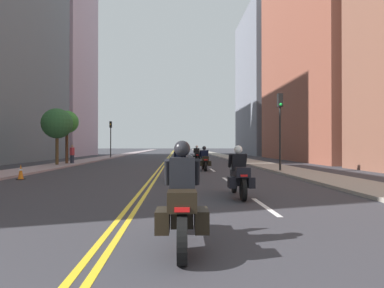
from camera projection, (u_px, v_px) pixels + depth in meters
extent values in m
plane|color=#333238|center=(170.00, 156.00, 47.75)|extent=(264.00, 264.00, 0.00)
cube|color=gray|center=(118.00, 156.00, 47.35)|extent=(2.53, 144.00, 0.12)
cube|color=#9F9689|center=(222.00, 155.00, 48.14)|extent=(2.53, 144.00, 0.12)
cube|color=yellow|center=(169.00, 156.00, 47.74)|extent=(0.12, 132.00, 0.01)
cube|color=yellow|center=(171.00, 156.00, 47.75)|extent=(0.12, 132.00, 0.01)
cube|color=silver|center=(265.00, 206.00, 7.96)|extent=(0.14, 2.40, 0.01)
cube|color=silver|center=(227.00, 180.00, 13.95)|extent=(0.14, 2.40, 0.01)
cube|color=silver|center=(212.00, 170.00, 19.95)|extent=(0.14, 2.40, 0.01)
cube|color=silver|center=(204.00, 164.00, 25.94)|extent=(0.14, 2.40, 0.01)
cube|color=silver|center=(199.00, 161.00, 31.93)|extent=(0.14, 2.40, 0.01)
cube|color=silver|center=(196.00, 158.00, 37.93)|extent=(0.14, 2.40, 0.01)
cube|color=silver|center=(193.00, 157.00, 43.92)|extent=(0.14, 2.40, 0.01)
cube|color=silver|center=(191.00, 155.00, 49.91)|extent=(0.14, 2.40, 0.01)
cube|color=silver|center=(190.00, 154.00, 55.90)|extent=(0.14, 2.40, 0.01)
cube|color=brown|center=(329.00, 47.00, 33.37)|extent=(9.50, 19.40, 24.84)
cube|color=#2D3847|center=(371.00, 104.00, 33.56)|extent=(0.04, 16.30, 0.90)
cube|color=#BCA1B1|center=(61.00, 64.00, 47.62)|extent=(7.96, 13.14, 28.97)
cube|color=#2D3847|center=(35.00, 110.00, 47.38)|extent=(0.04, 11.04, 0.90)
cube|color=#2D3847|center=(36.00, 8.00, 47.47)|extent=(0.04, 11.04, 0.90)
cube|color=slate|center=(268.00, 84.00, 54.06)|extent=(8.54, 16.57, 25.17)
cube|color=#2D3847|center=(292.00, 119.00, 54.23)|extent=(0.04, 13.92, 0.90)
cube|color=#2D3847|center=(292.00, 81.00, 54.27)|extent=(0.04, 13.92, 0.90)
cube|color=#2D3847|center=(292.00, 42.00, 54.31)|extent=(0.04, 13.92, 0.90)
cylinder|color=black|center=(182.00, 213.00, 5.64)|extent=(0.15, 0.68, 0.67)
cylinder|color=black|center=(182.00, 239.00, 4.08)|extent=(0.15, 0.68, 0.67)
cube|color=silver|center=(182.00, 194.00, 5.64)|extent=(0.15, 0.32, 0.04)
cube|color=black|center=(182.00, 207.00, 4.86)|extent=(0.34, 1.20, 0.40)
cube|color=black|center=(182.00, 201.00, 4.16)|extent=(0.41, 0.37, 0.28)
cube|color=red|center=(182.00, 210.00, 3.97)|extent=(0.20, 0.03, 0.06)
cube|color=black|center=(163.00, 220.00, 4.38)|extent=(0.21, 0.44, 0.32)
cube|color=black|center=(201.00, 220.00, 4.40)|extent=(0.21, 0.44, 0.32)
cube|color=#B2C1CC|center=(182.00, 180.00, 5.36)|extent=(0.36, 0.13, 0.36)
cube|color=black|center=(182.00, 176.00, 4.81)|extent=(0.40, 0.27, 0.59)
cylinder|color=black|center=(168.00, 172.00, 4.96)|extent=(0.11, 0.28, 0.45)
cylinder|color=black|center=(197.00, 172.00, 4.97)|extent=(0.11, 0.28, 0.45)
sphere|color=black|center=(182.00, 149.00, 4.85)|extent=(0.26, 0.26, 0.26)
cylinder|color=black|center=(234.00, 183.00, 10.31)|extent=(0.13, 0.66, 0.66)
cylinder|color=black|center=(243.00, 190.00, 8.68)|extent=(0.13, 0.66, 0.66)
cube|color=silver|center=(234.00, 173.00, 10.31)|extent=(0.15, 0.32, 0.04)
cube|color=black|center=(238.00, 177.00, 9.50)|extent=(0.35, 1.25, 0.40)
cube|color=black|center=(243.00, 172.00, 8.77)|extent=(0.41, 0.37, 0.28)
cube|color=red|center=(244.00, 176.00, 8.58)|extent=(0.20, 0.03, 0.06)
cube|color=black|center=(232.00, 182.00, 9.00)|extent=(0.21, 0.44, 0.32)
cube|color=black|center=(250.00, 182.00, 9.02)|extent=(0.21, 0.44, 0.32)
cube|color=#B2C1CC|center=(235.00, 164.00, 10.02)|extent=(0.36, 0.13, 0.36)
cube|color=black|center=(238.00, 162.00, 9.45)|extent=(0.41, 0.27, 0.53)
cylinder|color=black|center=(230.00, 161.00, 9.60)|extent=(0.11, 0.28, 0.45)
cylinder|color=black|center=(245.00, 161.00, 9.61)|extent=(0.11, 0.28, 0.45)
sphere|color=white|center=(238.00, 149.00, 9.48)|extent=(0.26, 0.26, 0.26)
cylinder|color=black|center=(179.00, 172.00, 14.95)|extent=(0.13, 0.64, 0.64)
cylinder|color=black|center=(181.00, 175.00, 13.37)|extent=(0.13, 0.64, 0.64)
cube|color=silver|center=(179.00, 165.00, 14.96)|extent=(0.15, 0.32, 0.04)
cube|color=black|center=(180.00, 167.00, 14.16)|extent=(0.36, 1.22, 0.40)
cube|color=black|center=(181.00, 163.00, 13.45)|extent=(0.41, 0.37, 0.28)
cube|color=red|center=(181.00, 165.00, 13.26)|extent=(0.20, 0.04, 0.06)
cube|color=black|center=(174.00, 170.00, 13.67)|extent=(0.21, 0.45, 0.32)
cube|color=black|center=(187.00, 170.00, 13.71)|extent=(0.21, 0.45, 0.32)
cube|color=#B2C1CC|center=(180.00, 158.00, 14.67)|extent=(0.36, 0.13, 0.36)
cube|color=black|center=(180.00, 157.00, 14.12)|extent=(0.41, 0.27, 0.58)
cylinder|color=black|center=(175.00, 155.00, 14.25)|extent=(0.11, 0.28, 0.45)
cylinder|color=black|center=(185.00, 155.00, 14.29)|extent=(0.11, 0.28, 0.45)
sphere|color=white|center=(180.00, 147.00, 14.15)|extent=(0.26, 0.26, 0.26)
cylinder|color=black|center=(203.00, 165.00, 20.36)|extent=(0.15, 0.61, 0.61)
cylinder|color=black|center=(206.00, 166.00, 18.90)|extent=(0.15, 0.61, 0.61)
cube|color=silver|center=(203.00, 160.00, 20.37)|extent=(0.15, 0.32, 0.04)
cube|color=black|center=(204.00, 161.00, 19.63)|extent=(0.35, 1.13, 0.40)
cube|color=black|center=(205.00, 158.00, 18.97)|extent=(0.41, 0.37, 0.28)
cube|color=red|center=(206.00, 160.00, 18.78)|extent=(0.20, 0.04, 0.06)
cube|color=black|center=(201.00, 163.00, 19.17)|extent=(0.21, 0.45, 0.32)
cube|color=black|center=(209.00, 163.00, 19.21)|extent=(0.21, 0.45, 0.32)
cube|color=#B2C1CC|center=(203.00, 155.00, 20.10)|extent=(0.36, 0.13, 0.36)
cube|color=black|center=(204.00, 154.00, 19.59)|extent=(0.41, 0.27, 0.53)
cylinder|color=black|center=(200.00, 153.00, 19.72)|extent=(0.11, 0.28, 0.45)
cylinder|color=black|center=(208.00, 153.00, 19.75)|extent=(0.11, 0.28, 0.45)
sphere|color=black|center=(204.00, 148.00, 19.62)|extent=(0.26, 0.26, 0.26)
cylinder|color=black|center=(178.00, 161.00, 25.07)|extent=(0.15, 0.64, 0.64)
cylinder|color=black|center=(178.00, 162.00, 23.50)|extent=(0.15, 0.64, 0.64)
cube|color=silver|center=(178.00, 157.00, 25.07)|extent=(0.14, 0.32, 0.04)
cube|color=black|center=(178.00, 158.00, 24.29)|extent=(0.34, 1.20, 0.40)
cube|color=black|center=(178.00, 156.00, 23.58)|extent=(0.41, 0.37, 0.28)
cube|color=red|center=(178.00, 157.00, 23.39)|extent=(0.20, 0.03, 0.06)
cube|color=black|center=(175.00, 160.00, 23.80)|extent=(0.21, 0.44, 0.32)
cube|color=black|center=(182.00, 160.00, 23.83)|extent=(0.21, 0.44, 0.32)
cube|color=#B2C1CC|center=(178.00, 153.00, 24.79)|extent=(0.36, 0.13, 0.36)
cube|color=black|center=(178.00, 152.00, 24.24)|extent=(0.40, 0.27, 0.56)
cylinder|color=black|center=(175.00, 152.00, 24.37)|extent=(0.10, 0.28, 0.45)
cylinder|color=black|center=(181.00, 152.00, 24.40)|extent=(0.10, 0.28, 0.45)
sphere|color=white|center=(178.00, 147.00, 24.27)|extent=(0.26, 0.26, 0.26)
cylinder|color=black|center=(196.00, 159.00, 29.64)|extent=(0.14, 0.64, 0.64)
cylinder|color=black|center=(197.00, 159.00, 28.16)|extent=(0.14, 0.64, 0.64)
cube|color=silver|center=(196.00, 155.00, 29.64)|extent=(0.15, 0.32, 0.04)
cube|color=black|center=(197.00, 156.00, 28.90)|extent=(0.35, 1.13, 0.40)
cube|color=black|center=(197.00, 154.00, 28.24)|extent=(0.41, 0.37, 0.28)
cube|color=red|center=(197.00, 155.00, 28.05)|extent=(0.20, 0.03, 0.06)
cube|color=black|center=(194.00, 157.00, 28.44)|extent=(0.21, 0.44, 0.32)
cube|color=black|center=(200.00, 157.00, 28.48)|extent=(0.21, 0.44, 0.32)
cube|color=#B2C1CC|center=(196.00, 152.00, 29.38)|extent=(0.36, 0.13, 0.36)
cube|color=black|center=(197.00, 151.00, 28.86)|extent=(0.41, 0.27, 0.57)
cylinder|color=black|center=(194.00, 151.00, 28.99)|extent=(0.11, 0.28, 0.45)
cylinder|color=black|center=(199.00, 151.00, 29.02)|extent=(0.11, 0.28, 0.45)
sphere|color=white|center=(197.00, 147.00, 28.89)|extent=(0.26, 0.26, 0.26)
cube|color=black|center=(21.00, 179.00, 14.28)|extent=(0.31, 0.31, 0.03)
cone|color=orange|center=(21.00, 171.00, 14.28)|extent=(0.25, 0.25, 0.70)
cylinder|color=white|center=(21.00, 170.00, 14.28)|extent=(0.17, 0.17, 0.08)
cylinder|color=black|center=(280.00, 139.00, 18.16)|extent=(0.12, 0.12, 3.98)
cube|color=black|center=(280.00, 100.00, 18.18)|extent=(0.28, 0.28, 0.80)
sphere|color=green|center=(281.00, 105.00, 18.02)|extent=(0.18, 0.18, 0.18)
cylinder|color=black|center=(111.00, 143.00, 38.53)|extent=(0.12, 0.12, 3.95)
cube|color=black|center=(111.00, 125.00, 38.55)|extent=(0.28, 0.28, 0.80)
sphere|color=yellow|center=(110.00, 124.00, 38.40)|extent=(0.18, 0.18, 0.18)
cube|color=#232B3A|center=(72.00, 160.00, 25.51)|extent=(0.26, 0.32, 0.81)
cube|color=#B42F38|center=(72.00, 151.00, 25.52)|extent=(0.30, 0.40, 0.64)
sphere|color=tan|center=(72.00, 146.00, 25.52)|extent=(0.22, 0.22, 0.22)
cube|color=#61377C|center=(74.00, 154.00, 25.73)|extent=(0.13, 0.18, 0.24)
cylinder|color=#523521|center=(67.00, 147.00, 25.37)|extent=(0.24, 0.24, 2.93)
sphere|color=#3A8836|center=(67.00, 122.00, 25.39)|extent=(1.89, 1.89, 1.89)
cylinder|color=#4A3A22|center=(57.00, 150.00, 23.81)|extent=(0.24, 0.24, 2.52)
sphere|color=#295C30|center=(57.00, 123.00, 23.82)|extent=(2.36, 2.36, 2.36)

